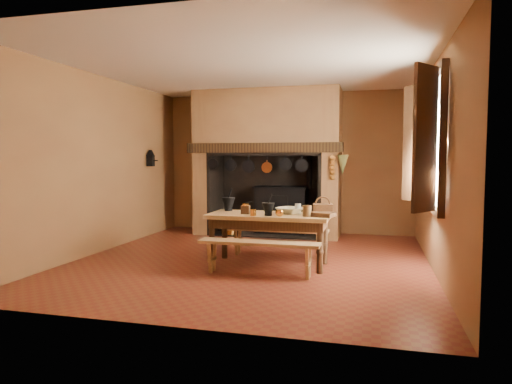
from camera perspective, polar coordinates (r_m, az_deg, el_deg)
floor at (r=6.77m, az=-0.51°, el=-8.50°), size 5.50×5.50×0.00m
ceiling at (r=6.74m, az=-0.53°, el=15.43°), size 5.50×5.50×0.00m
back_wall at (r=9.29m, az=3.89°, el=3.65°), size 5.00×0.02×2.80m
wall_left at (r=7.65m, az=-18.96°, el=3.31°), size 0.02×5.50×2.80m
wall_right at (r=6.43m, az=21.57°, el=3.12°), size 0.02×5.50×2.80m
wall_front at (r=4.02m, az=-10.77°, el=2.86°), size 5.00×0.02×2.80m
chimney_breast at (r=8.93m, az=1.48°, el=6.28°), size 2.95×0.96×2.80m
iron_range at (r=9.06m, az=3.25°, el=-2.17°), size 1.12×0.55×1.60m
hearth_pans at (r=9.14m, az=-3.27°, el=-4.58°), size 0.51×0.62×0.20m
hanging_pans at (r=8.45m, az=0.44°, el=3.33°), size 1.92×0.29×0.27m
onion_string at (r=8.20m, az=9.54°, el=3.03°), size 0.12×0.10×0.46m
herb_bunch at (r=8.19m, az=10.80°, el=3.37°), size 0.20×0.20×0.35m
window at (r=6.02m, az=20.68°, el=5.94°), size 0.39×1.75×1.76m
wall_coffee_mill at (r=8.94m, az=-13.05°, el=4.27°), size 0.23×0.16×0.31m
work_table at (r=6.34m, az=1.62°, el=-3.77°), size 1.67×0.74×0.72m
bench_front at (r=5.85m, az=0.37°, el=-7.25°), size 1.56×0.27×0.44m
bench_back at (r=6.94m, az=2.68°, el=-5.46°), size 1.54×0.27×0.43m
mortar_large at (r=6.69m, az=-3.46°, el=-1.42°), size 0.20×0.20×0.33m
mortar_small at (r=6.11m, az=1.55°, el=-2.07°), size 0.17×0.17×0.30m
coffee_grinder at (r=6.33m, az=-1.30°, el=-2.13°), size 0.16×0.12×0.18m
brass_mug_a at (r=6.08m, az=-0.35°, el=-2.59°), size 0.11×0.11×0.09m
brass_mug_b at (r=6.56m, az=4.02°, el=-2.14°), size 0.09×0.09×0.08m
mixing_bowl at (r=6.34m, az=4.27°, el=-2.33°), size 0.47×0.47×0.09m
stoneware_crock at (r=6.06m, az=6.39°, el=-2.37°), size 0.14×0.14×0.15m
glass_jar at (r=6.32m, az=5.26°, el=-2.10°), size 0.10×0.10×0.14m
wicker_basket at (r=6.28m, az=8.33°, el=-2.08°), size 0.29×0.22×0.25m
wooden_tray at (r=6.10m, az=8.16°, el=-2.77°), size 0.39×0.32×0.06m
brass_cup at (r=6.05m, az=2.96°, el=-2.65°), size 0.14×0.14×0.09m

